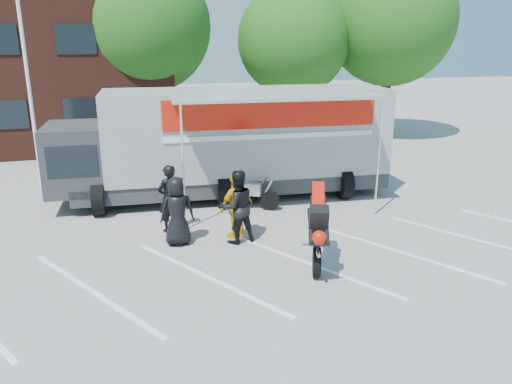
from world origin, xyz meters
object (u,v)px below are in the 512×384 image
stunt_bike_rider (315,263)px  spectator_leather_a (177,211)px  tree_left (145,26)px  tree_right (391,21)px  parked_motorcycle (248,208)px  spectator_leather_b (169,198)px  spectator_leather_c (237,207)px  spectator_hivis (237,206)px  transporter_truck (233,196)px  tree_mid (293,40)px  flagpole (31,38)px

stunt_bike_rider → spectator_leather_a: 3.64m
spectator_leather_a → tree_left: bearing=-90.6°
tree_left → tree_right: tree_right is taller
parked_motorcycle → spectator_leather_b: 2.94m
spectator_leather_c → spectator_hivis: 0.34m
transporter_truck → spectator_leather_b: 3.66m
spectator_leather_b → spectator_hivis: bearing=125.9°
tree_left → tree_mid: bearing=-8.1°
stunt_bike_rider → spectator_leather_a: bearing=165.5°
tree_left → spectator_leather_c: (0.94, -13.25, -4.61)m
spectator_leather_b → spectator_hivis: size_ratio=1.07×
tree_right → spectator_leather_a: (-12.53, -11.47, -4.99)m
flagpole → tree_right: (16.24, 4.50, 0.82)m
stunt_bike_rider → spectator_hivis: spectator_hivis is taller
tree_right → spectator_leather_b: 17.12m
tree_left → spectator_leather_a: (-0.53, -12.97, -4.68)m
tree_mid → stunt_bike_rider: tree_mid is taller
tree_mid → parked_motorcycle: bearing=-117.4°
stunt_bike_rider → tree_left: bearing=119.6°
parked_motorcycle → transporter_truck: bearing=34.4°
tree_right → spectator_leather_c: bearing=-133.3°
spectator_leather_c → flagpole: bearing=-63.6°
flagpole → spectator_leather_b: size_ratio=4.34×
stunt_bike_rider → parked_motorcycle: bearing=116.6°
tree_mid → spectator_hivis: tree_mid is taller
parked_motorcycle → spectator_hivis: (-0.91, -2.15, 0.86)m
flagpole → spectator_leather_a: flagpole is taller
tree_left → spectator_hivis: tree_left is taller
flagpole → parked_motorcycle: size_ratio=3.98×
tree_mid → parked_motorcycle: 12.08m
tree_mid → spectator_leather_c: bearing=-116.3°
tree_mid → spectator_leather_b: size_ratio=4.16×
parked_motorcycle → spectator_hivis: spectator_hivis is taller
transporter_truck → spectator_leather_b: bearing=-128.6°
transporter_truck → spectator_leather_b: spectator_leather_b is taller
tree_left → stunt_bike_rider: bearing=-81.1°
spectator_leather_a → spectator_leather_c: size_ratio=0.93×
tree_left → spectator_hivis: bearing=-85.5°
spectator_leather_a → flagpole: bearing=-60.2°
tree_left → tree_right: bearing=-7.1°
flagpole → tree_right: 16.88m
parked_motorcycle → spectator_leather_a: 3.40m
stunt_bike_rider → spectator_hivis: size_ratio=1.28×
parked_motorcycle → spectator_leather_c: (-0.98, -2.47, 0.95)m
spectator_hivis → spectator_leather_a: bearing=-20.9°
spectator_leather_a → tree_mid: bearing=-120.4°
tree_mid → transporter_truck: size_ratio=0.70×
flagpole → spectator_leather_c: flagpole is taller
spectator_leather_a → spectator_leather_b: spectator_leather_b is taller
parked_motorcycle → spectator_leather_b: (-2.53, -1.19, 0.92)m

